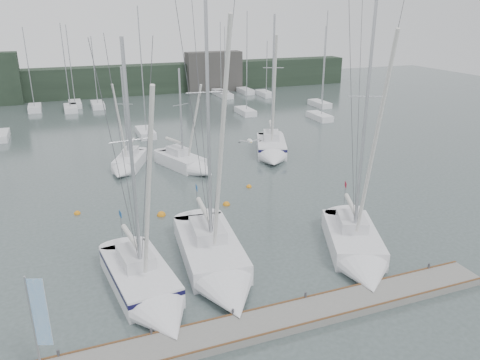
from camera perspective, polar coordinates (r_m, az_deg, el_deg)
name	(u,v)px	position (r m, az deg, el deg)	size (l,w,h in m)	color
ground	(241,272)	(27.69, 0.13, -11.21)	(160.00, 160.00, 0.00)	#414F4D
dock	(278,320)	(23.79, 4.68, -16.65)	(24.00, 2.00, 0.40)	slate
far_treeline	(111,81)	(85.27, -15.45, 11.55)	(90.00, 4.00, 5.00)	black
far_building_right	(214,72)	(86.88, -3.21, 13.05)	(10.00, 3.00, 7.00)	#3B3936
mast_forest	(114,111)	(70.26, -15.09, 8.16)	(57.89, 27.72, 14.73)	silver
sailboat_near_left	(149,292)	(25.39, -11.02, -13.24)	(3.97, 9.43, 14.26)	silver
sailboat_near_center	(218,268)	(26.99, -2.66, -10.67)	(4.35, 11.29, 17.43)	silver
sailboat_near_right	(358,253)	(29.30, 14.23, -8.67)	(6.25, 9.43, 16.53)	silver
sailboat_mid_b	(127,165)	(45.17, -13.66, 1.73)	(4.66, 6.86, 10.24)	silver
sailboat_mid_c	(189,165)	(44.29, -6.21, 1.88)	(4.82, 7.79, 10.09)	silver
sailboat_mid_d	(272,151)	(48.08, 3.91, 3.60)	(6.00, 9.32, 14.82)	silver
buoy_a	(161,215)	(35.18, -9.56, -4.28)	(0.64, 0.64, 0.64)	orange
buoy_b	(249,187)	(40.04, 1.09, -0.87)	(0.47, 0.47, 0.47)	orange
buoy_c	(77,214)	(37.01, -19.22, -3.91)	(0.49, 0.49, 0.49)	orange
dock_banner	(38,318)	(20.57, -23.43, -15.18)	(0.67, 0.28, 4.58)	#A4A6AC
seagull	(250,141)	(24.22, 1.21, 4.78)	(1.13, 0.52, 0.22)	white
buoy_d	(226,205)	(36.50, -1.67, -3.05)	(0.57, 0.57, 0.57)	orange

